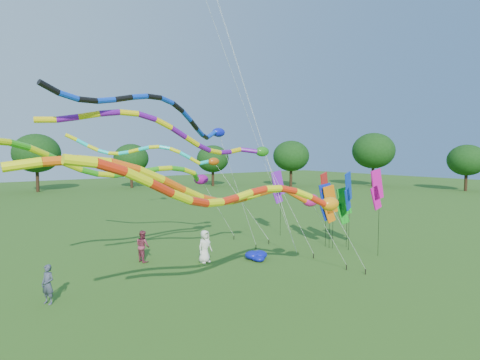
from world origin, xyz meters
TOP-DOWN VIEW (x-y plane):
  - ground at (0.00, 0.00)m, footprint 160.00×160.00m
  - tree_ring at (-0.27, 6.95)m, footprint 123.10×121.72m
  - tube_kite_red at (-4.35, -1.02)m, footprint 14.63×2.10m
  - tube_kite_orange at (-5.02, -0.25)m, footprint 15.62×2.34m
  - tube_kite_purple at (-4.73, 3.18)m, footprint 14.46×1.23m
  - tube_kite_blue at (-5.49, 3.83)m, footprint 13.20×5.26m
  - tube_kite_cyan at (-2.98, 10.60)m, footprint 11.45×5.61m
  - tube_kite_green at (-5.19, 8.18)m, footprint 14.84×4.35m
  - banner_pole_magenta_b at (6.60, 1.49)m, footprint 1.16×0.17m
  - banner_pole_violet at (5.79, 9.46)m, footprint 1.14×0.40m
  - banner_pole_green at (6.81, 4.10)m, footprint 1.11×0.50m
  - banner_pole_blue_a at (5.74, 4.65)m, footprint 1.11×0.51m
  - banner_pole_red at (5.86, 4.92)m, footprint 1.14×0.38m
  - banner_pole_orange at (5.82, 4.42)m, footprint 1.14×0.39m
  - banner_pole_blue_b at (6.31, 3.36)m, footprint 1.13×0.45m
  - blue_nylon_heap at (0.51, 4.99)m, footprint 1.75×1.69m
  - person_a at (-2.38, 6.47)m, footprint 1.01×0.76m
  - person_b at (-10.88, 5.02)m, footprint 0.65×0.72m
  - person_c at (-5.16, 8.74)m, footprint 0.81×0.98m

SIDE VIEW (x-z plane):
  - ground at x=0.00m, z-range 0.00..0.00m
  - blue_nylon_heap at x=0.51m, z-range -0.03..0.50m
  - person_b at x=-10.88m, z-range 0.00..1.66m
  - person_c at x=-5.16m, z-range 0.00..1.82m
  - person_a at x=-2.38m, z-range 0.00..1.86m
  - banner_pole_green at x=6.81m, z-range 0.76..4.79m
  - banner_pole_orange at x=5.82m, z-range 0.84..5.03m
  - banner_pole_blue_a at x=5.74m, z-range 0.89..5.19m
  - banner_pole_violet at x=5.79m, z-range 1.20..6.12m
  - banner_pole_red at x=5.86m, z-range 1.23..6.23m
  - banner_pole_blue_b at x=6.31m, z-range 1.27..6.35m
  - banner_pole_magenta_b at x=6.60m, z-range 1.39..6.72m
  - tube_kite_red at x=-4.35m, z-range 1.24..8.08m
  - tube_kite_orange at x=-5.02m, z-range 1.37..8.24m
  - tube_kite_green at x=-5.19m, z-range 1.51..9.01m
  - tree_ring at x=-0.27m, z-range 0.78..10.44m
  - tube_kite_cyan at x=-2.98m, z-range 2.22..10.08m
  - tube_kite_purple at x=-4.73m, z-range 2.60..11.17m
  - tube_kite_blue at x=-5.49m, z-range 3.20..12.49m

